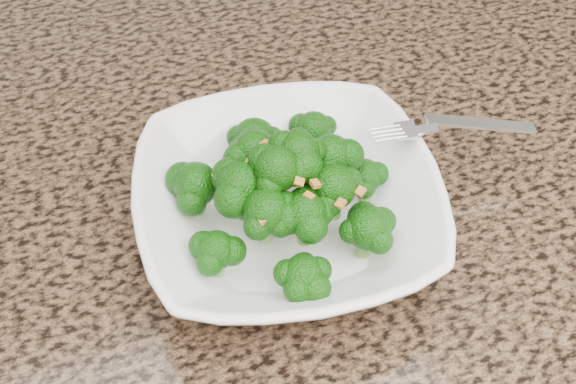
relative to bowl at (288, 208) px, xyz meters
name	(u,v)px	position (x,y,z in m)	size (l,w,h in m)	color
granite_counter	(107,196)	(-0.14, 0.10, -0.05)	(1.64, 1.04, 0.03)	brown
bowl	(288,208)	(0.00, 0.00, 0.00)	(0.25, 0.25, 0.06)	white
broccoli_pile	(288,153)	(0.00, 0.00, 0.06)	(0.22, 0.22, 0.07)	#115109
garlic_topping	(288,118)	(0.00, 0.00, 0.10)	(0.13, 0.13, 0.01)	#BD7B2E
fork	(429,129)	(0.13, 0.01, 0.04)	(0.17, 0.03, 0.01)	silver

